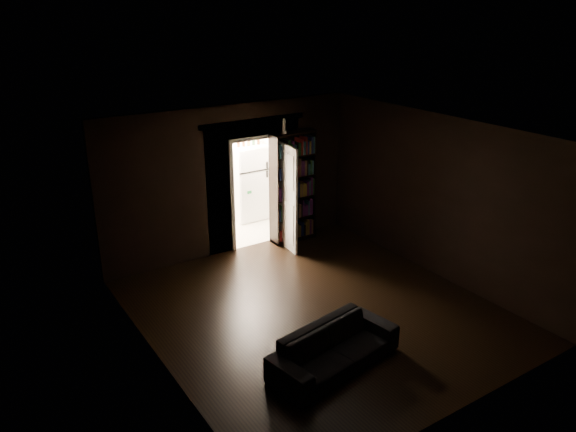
# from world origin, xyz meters

# --- Properties ---
(ground) EXTENTS (5.50, 5.50, 0.00)m
(ground) POSITION_xyz_m (0.00, 0.00, 0.00)
(ground) COLOR black
(ground) RESTS_ON ground
(room_walls) EXTENTS (5.02, 5.61, 2.84)m
(room_walls) POSITION_xyz_m (-0.01, 1.07, 1.68)
(room_walls) COLOR black
(room_walls) RESTS_ON ground
(kitchen_alcove) EXTENTS (2.20, 1.80, 2.60)m
(kitchen_alcove) POSITION_xyz_m (0.50, 3.87, 1.21)
(kitchen_alcove) COLOR beige
(kitchen_alcove) RESTS_ON ground
(sofa) EXTENTS (1.95, 1.09, 0.71)m
(sofa) POSITION_xyz_m (-0.62, -1.25, 0.35)
(sofa) COLOR black
(sofa) RESTS_ON ground
(bookshelf) EXTENTS (0.92, 0.37, 2.20)m
(bookshelf) POSITION_xyz_m (1.25, 2.55, 1.10)
(bookshelf) COLOR black
(bookshelf) RESTS_ON ground
(refrigerator) EXTENTS (0.95, 0.92, 1.65)m
(refrigerator) POSITION_xyz_m (1.10, 4.11, 0.82)
(refrigerator) COLOR white
(refrigerator) RESTS_ON ground
(door) EXTENTS (0.13, 0.85, 2.05)m
(door) POSITION_xyz_m (0.93, 2.31, 1.02)
(door) COLOR white
(door) RESTS_ON ground
(figurine) EXTENTS (0.12, 0.12, 0.28)m
(figurine) POSITION_xyz_m (1.05, 2.54, 2.34)
(figurine) COLOR silver
(figurine) RESTS_ON bookshelf
(bottles) EXTENTS (0.65, 0.13, 0.26)m
(bottles) POSITION_xyz_m (1.10, 4.01, 1.78)
(bottles) COLOR black
(bottles) RESTS_ON refrigerator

